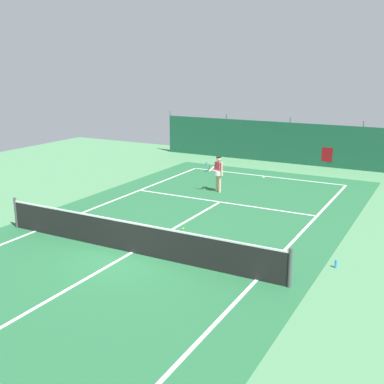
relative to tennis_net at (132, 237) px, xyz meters
name	(u,v)px	position (x,y,z in m)	size (l,w,h in m)	color
ground_plane	(132,253)	(0.00, 0.00, -0.51)	(36.00, 36.00, 0.00)	#4C8456
court_surface	(132,253)	(0.00, 0.00, -0.51)	(11.02, 26.60, 0.01)	#236038
tennis_net	(132,237)	(0.00, 0.00, 0.00)	(10.12, 0.10, 1.10)	black
back_fence	(291,151)	(0.00, 16.30, 0.16)	(16.30, 0.98, 2.70)	#195138
tennis_player	(218,171)	(-0.81, 7.89, 0.45)	(0.86, 0.62, 1.64)	#D8AD8C
tennis_ball_near_player	(183,229)	(0.34, 2.62, -0.48)	(0.07, 0.07, 0.07)	#CCDB33
parked_car	(327,146)	(1.72, 17.89, 0.33)	(2.13, 4.26, 1.68)	maroon
water_bottle	(336,264)	(5.81, 1.85, -0.39)	(0.08, 0.08, 0.24)	#338CD8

